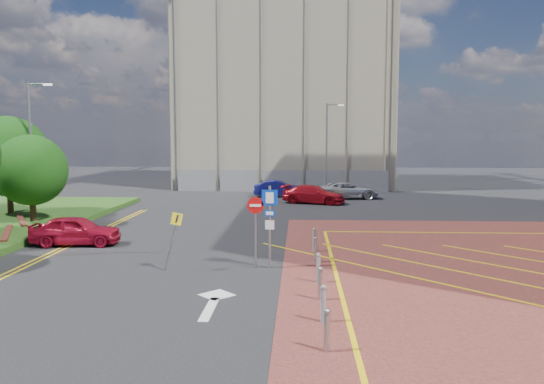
# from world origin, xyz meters

# --- Properties ---
(ground) EXTENTS (140.00, 140.00, 0.00)m
(ground) POSITION_xyz_m (0.00, 0.00, 0.00)
(ground) COLOR black
(ground) RESTS_ON ground
(tree_c) EXTENTS (4.00, 4.00, 4.90)m
(tree_c) POSITION_xyz_m (-13.50, 10.00, 3.19)
(tree_c) COLOR #3D2B1C
(tree_c) RESTS_ON grass_bed
(tree_d) EXTENTS (5.00, 5.00, 6.08)m
(tree_d) POSITION_xyz_m (-16.50, 13.00, 3.87)
(tree_d) COLOR #3D2B1C
(tree_d) RESTS_ON grass_bed
(lamp_left_far) EXTENTS (1.53, 0.16, 8.00)m
(lamp_left_far) POSITION_xyz_m (-14.42, 12.00, 4.66)
(lamp_left_far) COLOR #9EA0A8
(lamp_left_far) RESTS_ON grass_bed
(lamp_back) EXTENTS (1.53, 0.16, 8.00)m
(lamp_back) POSITION_xyz_m (4.08, 28.00, 4.36)
(lamp_back) COLOR #9EA0A8
(lamp_back) RESTS_ON ground
(sign_cluster) EXTENTS (1.17, 0.12, 3.20)m
(sign_cluster) POSITION_xyz_m (0.30, 0.98, 1.95)
(sign_cluster) COLOR #9EA0A8
(sign_cluster) RESTS_ON ground
(warning_sign) EXTENTS (0.76, 0.42, 2.25)m
(warning_sign) POSITION_xyz_m (-3.09, 0.35, 1.43)
(warning_sign) COLOR #9EA0A8
(warning_sign) RESTS_ON ground
(bollard_row) EXTENTS (0.14, 11.14, 0.90)m
(bollard_row) POSITION_xyz_m (2.30, -1.67, 0.47)
(bollard_row) COLOR #9EA0A8
(bollard_row) RESTS_ON forecourt
(construction_building) EXTENTS (21.20, 19.20, 22.00)m
(construction_building) POSITION_xyz_m (0.00, 40.00, 11.00)
(construction_building) COLOR #ABA48C
(construction_building) RESTS_ON ground
(construction_fence) EXTENTS (21.60, 0.06, 2.00)m
(construction_fence) POSITION_xyz_m (1.00, 30.00, 1.00)
(construction_fence) COLOR gray
(construction_fence) RESTS_ON ground
(car_red_left) EXTENTS (4.24, 2.04, 1.40)m
(car_red_left) POSITION_xyz_m (-8.85, 4.93, 0.70)
(car_red_left) COLOR maroon
(car_red_left) RESTS_ON ground
(car_blue_back) EXTENTS (4.25, 1.61, 1.39)m
(car_blue_back) POSITION_xyz_m (-0.14, 25.72, 0.69)
(car_blue_back) COLOR navy
(car_blue_back) RESTS_ON ground
(car_red_back) EXTENTS (5.17, 3.34, 1.39)m
(car_red_back) POSITION_xyz_m (2.71, 21.27, 0.70)
(car_red_back) COLOR #AC0E1A
(car_red_back) RESTS_ON ground
(car_silver_back) EXTENTS (5.19, 2.86, 1.38)m
(car_silver_back) POSITION_xyz_m (5.68, 24.64, 0.69)
(car_silver_back) COLOR #BABAC2
(car_silver_back) RESTS_ON ground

